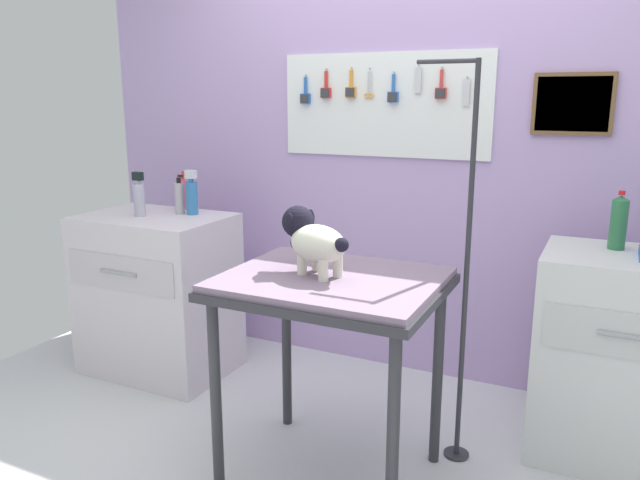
% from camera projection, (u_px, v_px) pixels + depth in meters
% --- Properties ---
extents(rear_wall_panel, '(4.00, 0.11, 2.30)m').
position_uv_depth(rear_wall_panel, '(412.00, 168.00, 3.33)').
color(rear_wall_panel, '#B597D0').
rests_on(rear_wall_panel, ground).
extents(grooming_table, '(0.84, 0.69, 0.86)m').
position_uv_depth(grooming_table, '(331.00, 300.00, 2.38)').
color(grooming_table, '#2D2D33').
rests_on(grooming_table, ground).
extents(grooming_arm, '(0.30, 0.11, 1.68)m').
position_uv_depth(grooming_arm, '(464.00, 284.00, 2.52)').
color(grooming_arm, '#2D2D33').
rests_on(grooming_arm, ground).
extents(dog, '(0.35, 0.25, 0.26)m').
position_uv_depth(dog, '(313.00, 239.00, 2.36)').
color(dog, silver).
rests_on(dog, grooming_table).
extents(counter_left, '(0.80, 0.58, 0.90)m').
position_uv_depth(counter_left, '(158.00, 294.00, 3.46)').
color(counter_left, silver).
rests_on(counter_left, ground).
extents(cabinet_right, '(0.68, 0.54, 0.91)m').
position_uv_depth(cabinet_right, '(621.00, 358.00, 2.60)').
color(cabinet_right, silver).
rests_on(cabinet_right, ground).
extents(shampoo_bottle, '(0.05, 0.05, 0.22)m').
position_uv_depth(shampoo_bottle, '(179.00, 198.00, 3.40)').
color(shampoo_bottle, '#AEAAAE').
rests_on(shampoo_bottle, counter_left).
extents(spray_bottle_short, '(0.06, 0.06, 0.24)m').
position_uv_depth(spray_bottle_short, '(139.00, 197.00, 3.32)').
color(spray_bottle_short, '#AEADC1').
rests_on(spray_bottle_short, counter_left).
extents(detangler_spray, '(0.07, 0.07, 0.25)m').
position_uv_depth(detangler_spray, '(192.00, 195.00, 3.37)').
color(detangler_spray, teal).
rests_on(detangler_spray, counter_left).
extents(pump_bottle_white, '(0.05, 0.05, 0.22)m').
position_uv_depth(pump_bottle_white, '(183.00, 194.00, 3.53)').
color(pump_bottle_white, '#D2576E').
rests_on(pump_bottle_white, counter_left).
extents(soda_bottle, '(0.07, 0.07, 0.25)m').
position_uv_depth(soda_bottle, '(619.00, 222.00, 2.57)').
color(soda_bottle, '#2B6E42').
rests_on(soda_bottle, cabinet_right).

